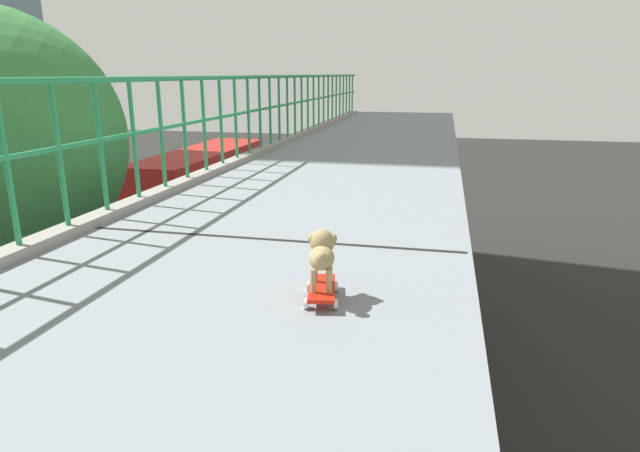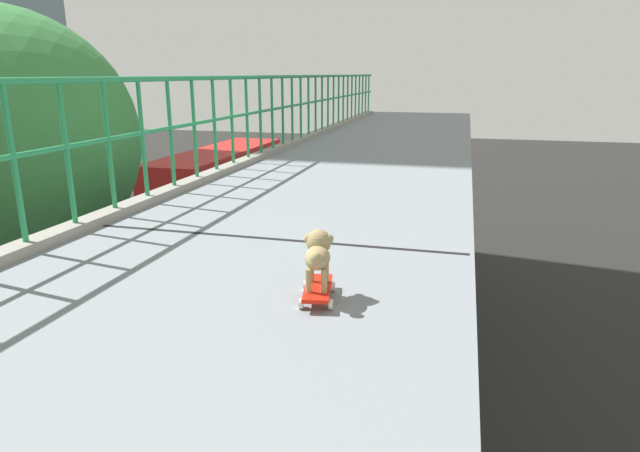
% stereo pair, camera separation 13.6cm
% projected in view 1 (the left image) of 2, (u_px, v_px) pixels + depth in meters
% --- Properties ---
extents(overpass_deck, '(3.39, 35.35, 0.54)m').
position_uv_depth(overpass_deck, '(142.00, 397.00, 2.78)').
color(overpass_deck, gray).
rests_on(overpass_deck, bridge_pier).
extents(city_bus, '(2.75, 10.08, 3.40)m').
position_uv_depth(city_bus, '(203.00, 182.00, 25.43)').
color(city_bus, '#B01E1A').
rests_on(city_bus, ground).
extents(toy_skateboard, '(0.26, 0.45, 0.09)m').
position_uv_depth(toy_skateboard, '(322.00, 289.00, 3.29)').
color(toy_skateboard, red).
rests_on(toy_skateboard, overpass_deck).
extents(small_dog, '(0.20, 0.36, 0.33)m').
position_uv_depth(small_dog, '(322.00, 252.00, 3.26)').
color(small_dog, '#9F895A').
rests_on(small_dog, toy_skateboard).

